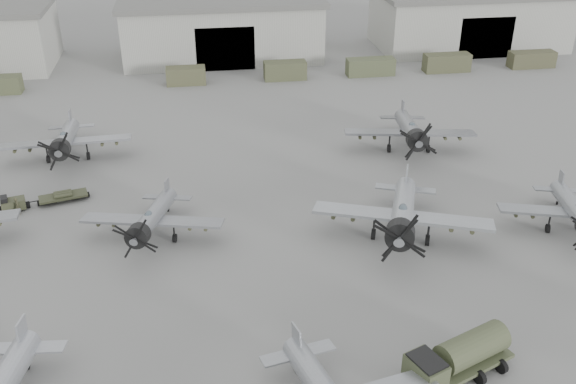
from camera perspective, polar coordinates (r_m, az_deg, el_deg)
name	(u,v)px	position (r m, az deg, el deg)	size (l,w,h in m)	color
ground	(285,327)	(42.55, -0.26, -11.87)	(220.00, 220.00, 0.00)	slate
hangar_center	(222,27)	(97.03, -5.91, 14.38)	(29.00, 14.80, 8.70)	gray
hangar_right	(469,18)	(105.94, 15.78, 14.68)	(29.00, 14.80, 8.70)	gray
support_truck_1	(1,85)	(89.54, -24.16, 8.70)	(5.01, 2.20, 2.20)	#43482F
support_truck_3	(186,76)	(86.28, -9.06, 10.18)	(5.10, 2.20, 2.27)	#45462E
support_truck_4	(285,70)	(87.13, -0.26, 10.76)	(5.61, 2.20, 2.42)	#41452D
support_truck_5	(370,67)	(89.57, 7.34, 10.98)	(6.52, 2.20, 2.29)	#434930
support_truck_6	(447,63)	(93.07, 13.93, 11.10)	(6.37, 2.20, 2.45)	#40422B
support_truck_7	(532,59)	(98.51, 20.84, 10.96)	(6.45, 2.20, 2.24)	#41412A
aircraft_mid_1	(151,219)	(50.87, -12.07, -2.37)	(11.26, 10.14, 4.48)	gray
aircraft_mid_2	(402,214)	(50.15, 10.13, -1.97)	(13.83, 12.48, 5.59)	#9EA1A6
aircraft_mid_3	(576,211)	(55.45, 24.22, -1.59)	(11.75, 10.58, 4.70)	gray
aircraft_far_0	(65,140)	(66.38, -19.20, 4.38)	(12.62, 11.36, 5.05)	gray
aircraft_far_1	(410,131)	(65.78, 10.83, 5.38)	(13.29, 11.96, 5.27)	gray
fuel_tanker	(459,356)	(39.51, 14.95, -13.90)	(7.23, 4.88, 2.65)	#3E442C
tug_trailer	(33,201)	(59.57, -21.75, -0.75)	(7.20, 3.03, 1.43)	#353824
ground_crew	(17,206)	(58.70, -22.92, -1.15)	(0.58, 0.38, 1.58)	#393825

